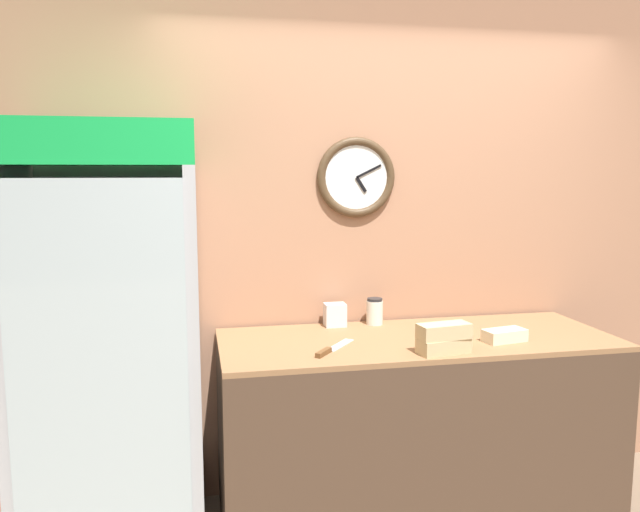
# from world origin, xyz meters

# --- Properties ---
(wall_back) EXTENTS (5.20, 0.10, 2.70)m
(wall_back) POSITION_xyz_m (-0.00, 1.34, 1.35)
(wall_back) COLOR #AD7A5B
(wall_back) RESTS_ON ground_plane
(prep_counter) EXTENTS (1.94, 0.74, 0.93)m
(prep_counter) POSITION_xyz_m (0.00, 0.92, 0.47)
(prep_counter) COLOR #4C3828
(prep_counter) RESTS_ON ground_plane
(beverage_cooler) EXTENTS (0.79, 0.68, 1.95)m
(beverage_cooler) POSITION_xyz_m (-1.45, 1.00, 1.07)
(beverage_cooler) COLOR #B2B7BC
(beverage_cooler) RESTS_ON ground_plane
(sandwich_stack_bottom) EXTENTS (0.25, 0.14, 0.07)m
(sandwich_stack_bottom) POSITION_xyz_m (0.02, 0.64, 0.96)
(sandwich_stack_bottom) COLOR tan
(sandwich_stack_bottom) RESTS_ON prep_counter
(sandwich_stack_middle) EXTENTS (0.25, 0.13, 0.07)m
(sandwich_stack_middle) POSITION_xyz_m (0.02, 0.64, 1.03)
(sandwich_stack_middle) COLOR tan
(sandwich_stack_middle) RESTS_ON sandwich_stack_bottom
(sandwich_flat_left) EXTENTS (0.22, 0.13, 0.06)m
(sandwich_flat_left) POSITION_xyz_m (0.38, 0.76, 0.96)
(sandwich_flat_left) COLOR beige
(sandwich_flat_left) RESTS_ON prep_counter
(chefs_knife) EXTENTS (0.24, 0.29, 0.02)m
(chefs_knife) POSITION_xyz_m (-0.48, 0.77, 0.94)
(chefs_knife) COLOR silver
(chefs_knife) RESTS_ON prep_counter
(condiment_jar) EXTENTS (0.09, 0.09, 0.14)m
(condiment_jar) POSITION_xyz_m (-0.13, 1.21, 1.00)
(condiment_jar) COLOR silver
(condiment_jar) RESTS_ON prep_counter
(napkin_dispenser) EXTENTS (0.11, 0.09, 0.12)m
(napkin_dispenser) POSITION_xyz_m (-0.35, 1.22, 0.99)
(napkin_dispenser) COLOR silver
(napkin_dispenser) RESTS_ON prep_counter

